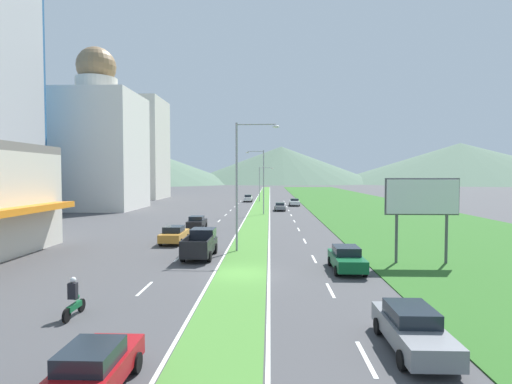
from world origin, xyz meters
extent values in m
plane|color=#424244|center=(0.00, 0.00, 0.00)|extent=(600.00, 600.00, 0.00)
cube|color=#477F33|center=(0.00, 60.00, 0.03)|extent=(3.20, 240.00, 0.06)
cube|color=#2D6023|center=(20.60, 60.00, 0.03)|extent=(24.00, 240.00, 0.06)
cube|color=silver|center=(-5.10, -11.74, 0.01)|extent=(0.16, 2.80, 0.01)
cube|color=silver|center=(-5.10, -3.48, 0.01)|extent=(0.16, 2.80, 0.01)
cube|color=silver|center=(-5.10, 4.78, 0.01)|extent=(0.16, 2.80, 0.01)
cube|color=silver|center=(-5.10, 13.04, 0.01)|extent=(0.16, 2.80, 0.01)
cube|color=silver|center=(-5.10, 21.30, 0.01)|extent=(0.16, 2.80, 0.01)
cube|color=silver|center=(-5.10, 29.56, 0.01)|extent=(0.16, 2.80, 0.01)
cube|color=silver|center=(-5.10, 37.82, 0.01)|extent=(0.16, 2.80, 0.01)
cube|color=silver|center=(-5.10, 46.08, 0.01)|extent=(0.16, 2.80, 0.01)
cube|color=silver|center=(-5.10, 54.35, 0.01)|extent=(0.16, 2.80, 0.01)
cube|color=silver|center=(-5.10, 62.61, 0.01)|extent=(0.16, 2.80, 0.01)
cube|color=silver|center=(-5.10, 70.87, 0.01)|extent=(0.16, 2.80, 0.01)
cube|color=silver|center=(5.10, -11.74, 0.01)|extent=(0.16, 2.80, 0.01)
cube|color=silver|center=(5.10, -3.48, 0.01)|extent=(0.16, 2.80, 0.01)
cube|color=silver|center=(5.10, 4.78, 0.01)|extent=(0.16, 2.80, 0.01)
cube|color=silver|center=(5.10, 13.04, 0.01)|extent=(0.16, 2.80, 0.01)
cube|color=silver|center=(5.10, 21.30, 0.01)|extent=(0.16, 2.80, 0.01)
cube|color=silver|center=(5.10, 29.56, 0.01)|extent=(0.16, 2.80, 0.01)
cube|color=silver|center=(5.10, 37.82, 0.01)|extent=(0.16, 2.80, 0.01)
cube|color=silver|center=(5.10, 46.08, 0.01)|extent=(0.16, 2.80, 0.01)
cube|color=silver|center=(5.10, 54.35, 0.01)|extent=(0.16, 2.80, 0.01)
cube|color=silver|center=(5.10, 62.61, 0.01)|extent=(0.16, 2.80, 0.01)
cube|color=silver|center=(5.10, 70.87, 0.01)|extent=(0.16, 2.80, 0.01)
cube|color=silver|center=(-1.75, 60.00, 0.01)|extent=(0.16, 240.00, 0.01)
cube|color=silver|center=(1.75, 60.00, 0.01)|extent=(0.16, 240.00, 0.01)
cube|color=silver|center=(-29.57, 48.15, 10.46)|extent=(14.81, 14.81, 20.91)
cylinder|color=beige|center=(-29.57, 48.15, 22.30)|extent=(7.28, 7.28, 2.77)
sphere|color=olive|center=(-29.57, 48.15, 25.77)|extent=(6.93, 6.93, 6.93)
cube|color=beige|center=(-33.66, 81.04, 12.96)|extent=(15.07, 15.07, 25.93)
cone|color=#516B56|center=(-105.78, 249.97, 15.65)|extent=(173.80, 173.80, 31.31)
cone|color=#516B56|center=(10.13, 281.38, 13.59)|extent=(145.08, 145.08, 27.19)
cone|color=#516B56|center=(138.85, 275.46, 14.49)|extent=(186.85, 186.85, 28.98)
cylinder|color=#99999E|center=(-0.90, 7.62, 5.25)|extent=(0.18, 0.18, 10.49)
cylinder|color=#99999E|center=(0.69, 7.56, 10.34)|extent=(3.19, 0.20, 0.10)
ellipsoid|color=silver|center=(2.28, 7.51, 10.14)|extent=(0.56, 0.28, 0.20)
cylinder|color=#99999E|center=(0.80, 38.56, 5.04)|extent=(0.18, 0.18, 10.08)
cylinder|color=#99999E|center=(-0.46, 38.54, 9.93)|extent=(2.53, 0.15, 0.10)
ellipsoid|color=silver|center=(-1.73, 38.52, 9.73)|extent=(0.56, 0.28, 0.20)
cylinder|color=#99999E|center=(-0.66, 69.51, 4.01)|extent=(0.18, 0.18, 8.02)
cylinder|color=#99999E|center=(0.85, 69.37, 7.87)|extent=(3.03, 0.37, 0.10)
ellipsoid|color=silver|center=(2.36, 69.24, 7.67)|extent=(0.56, 0.28, 0.20)
cylinder|color=#4C4C51|center=(10.75, 3.50, 1.77)|extent=(0.20, 0.20, 3.55)
cylinder|color=#4C4C51|center=(14.23, 3.50, 1.77)|extent=(0.20, 0.20, 3.55)
cube|color=silver|center=(12.49, 3.40, 4.75)|extent=(4.97, 0.16, 2.41)
cube|color=#4C4C51|center=(12.49, 3.52, 4.75)|extent=(5.17, 0.08, 2.61)
cube|color=maroon|center=(-3.25, -14.28, 0.63)|extent=(1.71, 4.15, 0.63)
cube|color=black|center=(-3.25, -14.45, 1.20)|extent=(1.47, 1.83, 0.51)
cylinder|color=black|center=(-4.07, -12.99, 0.32)|extent=(0.22, 0.64, 0.64)
cylinder|color=black|center=(-2.43, -12.99, 0.32)|extent=(0.22, 0.64, 0.64)
cube|color=slate|center=(3.54, 45.71, 0.63)|extent=(1.73, 4.31, 0.62)
cube|color=black|center=(3.54, 45.88, 1.15)|extent=(1.49, 1.89, 0.43)
cylinder|color=black|center=(4.37, 44.37, 0.32)|extent=(0.22, 0.64, 0.64)
cylinder|color=black|center=(2.71, 44.37, 0.32)|extent=(0.22, 0.64, 0.64)
cylinder|color=black|center=(4.37, 47.04, 0.32)|extent=(0.22, 0.64, 0.64)
cylinder|color=black|center=(2.71, 47.04, 0.32)|extent=(0.22, 0.64, 0.64)
cube|color=#C6842D|center=(-6.98, 11.53, 0.68)|extent=(1.89, 4.63, 0.72)
cube|color=black|center=(-6.98, 11.35, 1.32)|extent=(1.63, 2.04, 0.55)
cylinder|color=black|center=(-7.89, 12.97, 0.32)|extent=(0.22, 0.64, 0.64)
cylinder|color=black|center=(-6.07, 12.97, 0.32)|extent=(0.22, 0.64, 0.64)
cylinder|color=black|center=(-7.89, 10.10, 0.32)|extent=(0.22, 0.64, 0.64)
cylinder|color=black|center=(-6.07, 10.10, 0.32)|extent=(0.22, 0.64, 0.64)
cube|color=silver|center=(-3.27, 69.18, 0.70)|extent=(1.74, 4.77, 0.77)
cube|color=black|center=(-3.27, 68.98, 1.36)|extent=(1.49, 2.10, 0.54)
cylinder|color=black|center=(-4.10, 70.65, 0.32)|extent=(0.22, 0.64, 0.64)
cylinder|color=black|center=(-2.44, 70.65, 0.32)|extent=(0.22, 0.64, 0.64)
cylinder|color=black|center=(-4.10, 67.70, 0.32)|extent=(0.22, 0.64, 0.64)
cylinder|color=black|center=(-2.44, 67.70, 0.32)|extent=(0.22, 0.64, 0.64)
cube|color=black|center=(-6.59, 21.04, 0.69)|extent=(1.77, 4.14, 0.74)
cube|color=black|center=(-6.59, 20.87, 1.30)|extent=(1.52, 1.82, 0.48)
cylinder|color=black|center=(-7.44, 22.32, 0.32)|extent=(0.22, 0.64, 0.64)
cylinder|color=black|center=(-5.74, 22.32, 0.32)|extent=(0.22, 0.64, 0.64)
cylinder|color=black|center=(-7.44, 19.76, 0.32)|extent=(0.22, 0.64, 0.64)
cylinder|color=black|center=(-5.74, 19.76, 0.32)|extent=(0.22, 0.64, 0.64)
cube|color=silver|center=(6.72, 56.89, 0.67)|extent=(1.86, 4.52, 0.71)
cube|color=black|center=(6.72, 57.07, 1.24)|extent=(1.60, 1.99, 0.43)
cylinder|color=black|center=(7.61, 55.48, 0.32)|extent=(0.22, 0.64, 0.64)
cylinder|color=black|center=(5.83, 55.48, 0.32)|extent=(0.22, 0.64, 0.64)
cylinder|color=black|center=(7.61, 58.29, 0.32)|extent=(0.22, 0.64, 0.64)
cylinder|color=black|center=(5.83, 58.29, 0.32)|extent=(0.22, 0.64, 0.64)
cube|color=slate|center=(6.91, -11.04, 0.68)|extent=(1.73, 4.78, 0.71)
cube|color=black|center=(6.91, -10.85, 1.29)|extent=(1.49, 2.11, 0.51)
cylinder|color=black|center=(7.74, -12.52, 0.32)|extent=(0.22, 0.64, 0.64)
cylinder|color=black|center=(6.08, -12.52, 0.32)|extent=(0.22, 0.64, 0.64)
cylinder|color=black|center=(7.74, -9.56, 0.32)|extent=(0.22, 0.64, 0.64)
cylinder|color=black|center=(6.08, -9.56, 0.32)|extent=(0.22, 0.64, 0.64)
cube|color=#0C5128|center=(6.83, 1.13, 0.69)|extent=(1.84, 4.60, 0.73)
cube|color=black|center=(6.83, 1.31, 1.32)|extent=(1.58, 2.03, 0.53)
cylinder|color=black|center=(7.71, -0.30, 0.32)|extent=(0.22, 0.64, 0.64)
cylinder|color=black|center=(5.95, -0.30, 0.32)|extent=(0.22, 0.64, 0.64)
cylinder|color=black|center=(7.71, 2.55, 0.32)|extent=(0.22, 0.64, 0.64)
cylinder|color=black|center=(5.95, 2.55, 0.32)|extent=(0.22, 0.64, 0.64)
cube|color=black|center=(-3.51, 5.09, 0.80)|extent=(2.00, 5.40, 0.80)
cube|color=black|center=(-3.51, 6.69, 1.60)|extent=(1.84, 2.00, 0.80)
cube|color=black|center=(-4.45, 3.99, 1.42)|extent=(0.10, 3.20, 0.44)
cube|color=black|center=(-2.57, 3.99, 1.42)|extent=(0.10, 3.20, 0.44)
cube|color=black|center=(-3.51, 2.44, 1.42)|extent=(1.84, 0.10, 0.44)
cylinder|color=black|center=(-4.47, 6.71, 0.40)|extent=(0.26, 0.80, 0.80)
cylinder|color=black|center=(-2.55, 6.71, 0.40)|extent=(0.26, 0.80, 0.80)
cylinder|color=black|center=(-4.47, 3.47, 0.40)|extent=(0.26, 0.80, 0.80)
cylinder|color=black|center=(-2.55, 3.47, 0.40)|extent=(0.26, 0.80, 0.80)
cylinder|color=black|center=(-6.83, -7.35, 0.30)|extent=(0.10, 0.60, 0.60)
cylinder|color=black|center=(-6.83, -8.75, 0.30)|extent=(0.12, 0.60, 0.60)
cube|color=#0C5128|center=(-6.83, -8.05, 0.47)|extent=(0.20, 1.12, 0.25)
ellipsoid|color=#0C5128|center=(-6.83, -7.85, 0.83)|extent=(0.24, 0.44, 0.24)
cube|color=black|center=(-6.83, -8.15, 1.20)|extent=(0.36, 0.28, 0.70)
sphere|color=silver|center=(-6.83, -8.10, 1.67)|extent=(0.26, 0.26, 0.26)
camera|label=1|loc=(1.81, -25.63, 6.30)|focal=28.79mm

